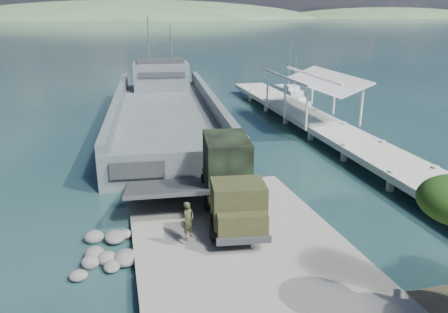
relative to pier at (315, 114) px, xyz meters
The scene contains 10 objects.
ground 22.89m from the pier, 124.71° to the right, with size 1400.00×1400.00×0.00m, color #193B3D.
boat_ramp 23.70m from the pier, 123.33° to the right, with size 10.00×18.00×0.50m, color gray.
shoreline_rocks 26.55m from the pier, 136.42° to the right, with size 3.20×5.60×0.90m, color #5B5B58, non-canonical shape.
distant_headlands 542.50m from the pier, 86.09° to the left, with size 1000.00×240.00×48.00m, color #405938, non-canonical shape.
pier is the anchor object (origin of this frame).
landing_craft 14.46m from the pier, 160.61° to the left, with size 12.30×38.72×11.33m.
military_truck 20.60m from the pier, 127.87° to the right, with size 3.53×8.51×3.84m.
soldier 24.67m from the pier, 128.70° to the right, with size 0.66×0.44×1.81m, color #22311B.
sailboat_near 12.38m from the pier, 75.75° to the left, with size 2.61×5.21×6.10m.
sailboat_far 19.50m from the pier, 74.98° to the left, with size 1.89×6.25×7.58m.
Camera 1 is at (-5.24, -18.54, 11.05)m, focal length 35.00 mm.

